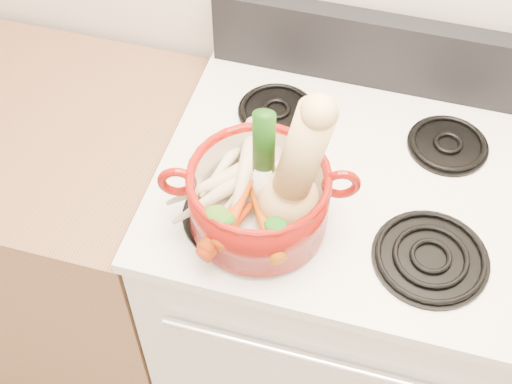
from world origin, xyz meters
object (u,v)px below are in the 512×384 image
(stove_body, at_px, (329,295))
(dutch_oven, at_px, (259,198))
(squash, at_px, (291,166))
(leek, at_px, (264,162))

(stove_body, relative_size, dutch_oven, 3.45)
(dutch_oven, xyz_separation_m, squash, (0.06, 0.00, 0.11))
(stove_body, xyz_separation_m, dutch_oven, (-0.15, -0.17, 0.57))
(dutch_oven, height_order, squash, squash)
(stove_body, xyz_separation_m, leek, (-0.14, -0.16, 0.67))
(dutch_oven, xyz_separation_m, leek, (0.01, 0.01, 0.09))
(stove_body, bearing_deg, dutch_oven, -131.05)
(stove_body, height_order, dutch_oven, dutch_oven)
(stove_body, xyz_separation_m, squash, (-0.09, -0.17, 0.68))
(dutch_oven, bearing_deg, squash, -12.92)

